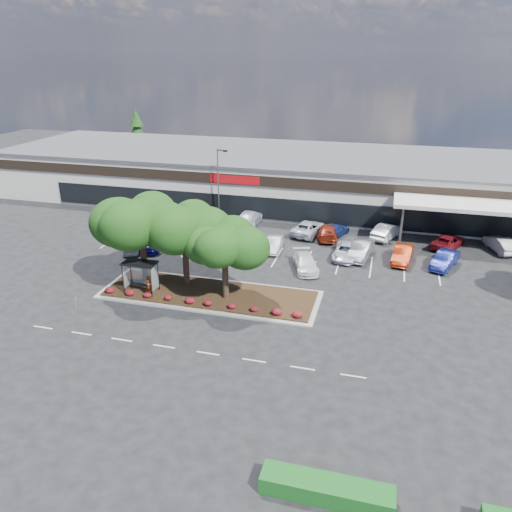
% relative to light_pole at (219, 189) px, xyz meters
% --- Properties ---
extents(ground, '(160.00, 160.00, 0.00)m').
position_rel_light_pole_xyz_m(ground, '(7.72, -23.20, -3.69)').
color(ground, black).
rests_on(ground, ground).
extents(retail_store, '(80.40, 25.20, 6.25)m').
position_rel_light_pole_xyz_m(retail_store, '(7.78, 10.71, -0.53)').
color(retail_store, silver).
rests_on(retail_store, ground).
extents(landscape_island, '(18.00, 6.00, 0.26)m').
position_rel_light_pole_xyz_m(landscape_island, '(5.72, -19.20, -3.56)').
color(landscape_island, gray).
rests_on(landscape_island, ground).
extents(lane_markings, '(33.12, 20.06, 0.01)m').
position_rel_light_pole_xyz_m(lane_markings, '(7.58, -12.78, -3.68)').
color(lane_markings, silver).
rests_on(lane_markings, ground).
extents(shrub_row, '(17.00, 0.80, 0.50)m').
position_rel_light_pole_xyz_m(shrub_row, '(5.72, -21.30, -3.18)').
color(shrub_row, maroon).
rests_on(shrub_row, landscape_island).
extents(bus_shelter, '(2.75, 1.55, 2.59)m').
position_rel_light_pole_xyz_m(bus_shelter, '(0.22, -20.25, -1.38)').
color(bus_shelter, black).
rests_on(bus_shelter, landscape_island).
extents(island_tree_west, '(7.20, 7.20, 7.89)m').
position_rel_light_pole_xyz_m(island_tree_west, '(-0.28, -18.70, 0.52)').
color(island_tree_west, '#1C3E13').
rests_on(island_tree_west, landscape_island).
extents(island_tree_mid, '(6.60, 6.60, 7.32)m').
position_rel_light_pole_xyz_m(island_tree_mid, '(3.22, -18.00, 0.23)').
color(island_tree_mid, '#1C3E13').
rests_on(island_tree_mid, landscape_island).
extents(island_tree_east, '(5.80, 5.80, 6.50)m').
position_rel_light_pole_xyz_m(island_tree_east, '(7.22, -19.50, -0.17)').
color(island_tree_east, '#1C3E13').
rests_on(island_tree_east, landscape_island).
extents(hedge_south_east, '(6.00, 1.30, 0.90)m').
position_rel_light_pole_xyz_m(hedge_south_east, '(17.72, -36.70, -3.24)').
color(hedge_south_east, '#0D4813').
rests_on(hedge_south_east, ground).
extents(conifer_north_west, '(4.40, 4.40, 10.00)m').
position_rel_light_pole_xyz_m(conifer_north_west, '(-22.28, 22.80, 1.31)').
color(conifer_north_west, '#1C3E13').
rests_on(conifer_north_west, ground).
extents(person_waiting, '(0.67, 0.48, 1.70)m').
position_rel_light_pole_xyz_m(person_waiting, '(1.13, -20.84, -2.57)').
color(person_waiting, '#594C47').
rests_on(person_waiting, landscape_island).
extents(light_pole, '(1.43, 0.66, 8.41)m').
position_rel_light_pole_xyz_m(light_pole, '(0.00, 0.00, 0.00)').
color(light_pole, gray).
rests_on(light_pole, ground).
extents(survey_stake, '(0.08, 0.14, 1.07)m').
position_rel_light_pole_xyz_m(survey_stake, '(-3.44, -24.20, -3.00)').
color(survey_stake, tan).
rests_on(survey_stake, ground).
extents(car_0, '(2.98, 4.34, 1.37)m').
position_rel_light_pole_xyz_m(car_0, '(-5.22, -11.84, -3.00)').
color(car_0, silver).
rests_on(car_0, ground).
extents(car_1, '(2.80, 6.04, 1.71)m').
position_rel_light_pole_xyz_m(car_1, '(-3.31, -10.08, -2.83)').
color(car_1, navy).
rests_on(car_1, ground).
extents(car_2, '(2.32, 4.80, 1.58)m').
position_rel_light_pole_xyz_m(car_2, '(4.43, -11.13, -2.90)').
color(car_2, '#6F1D04').
rests_on(car_2, ground).
extents(car_3, '(1.74, 4.22, 1.36)m').
position_rel_light_pole_xyz_m(car_3, '(8.48, -7.97, -3.01)').
color(car_3, silver).
rests_on(car_3, ground).
extents(car_4, '(3.42, 5.11, 1.38)m').
position_rel_light_pole_xyz_m(car_4, '(12.38, -11.91, -3.00)').
color(car_4, white).
rests_on(car_4, ground).
extents(car_5, '(2.46, 4.92, 1.34)m').
position_rel_light_pole_xyz_m(car_5, '(15.70, -8.09, -3.02)').
color(car_5, silver).
rests_on(car_5, ground).
extents(car_6, '(2.51, 5.14, 1.62)m').
position_rel_light_pole_xyz_m(car_6, '(17.07, -7.62, -2.88)').
color(car_6, slate).
rests_on(car_6, ground).
extents(car_7, '(2.20, 4.86, 1.55)m').
position_rel_light_pole_xyz_m(car_7, '(20.99, -7.58, -2.91)').
color(car_7, '#9F280D').
rests_on(car_7, ground).
extents(car_8, '(3.07, 4.77, 1.48)m').
position_rel_light_pole_xyz_m(car_8, '(24.77, -7.96, -2.94)').
color(car_8, navy).
rests_on(car_8, ground).
extents(car_9, '(2.96, 4.24, 1.33)m').
position_rel_light_pole_xyz_m(car_9, '(-4.50, -3.84, -3.02)').
color(car_9, maroon).
rests_on(car_9, ground).
extents(car_10, '(2.24, 4.92, 1.64)m').
position_rel_light_pole_xyz_m(car_10, '(-1.16, -2.18, -2.87)').
color(car_10, black).
rests_on(car_10, ground).
extents(car_11, '(2.35, 5.65, 1.63)m').
position_rel_light_pole_xyz_m(car_11, '(3.90, -0.80, -2.87)').
color(car_11, '#B8BBC6').
rests_on(car_11, ground).
extents(car_12, '(3.59, 5.79, 1.49)m').
position_rel_light_pole_xyz_m(car_12, '(11.03, -2.43, -2.94)').
color(car_12, silver).
rests_on(car_12, ground).
extents(car_13, '(3.47, 5.23, 1.41)m').
position_rel_light_pole_xyz_m(car_13, '(13.81, -2.30, -2.98)').
color(car_13, navy).
rests_on(car_13, ground).
extents(car_14, '(2.56, 5.29, 1.48)m').
position_rel_light_pole_xyz_m(car_14, '(13.25, -3.00, -2.94)').
color(car_14, maroon).
rests_on(car_14, ground).
extents(car_15, '(3.35, 5.09, 1.58)m').
position_rel_light_pole_xyz_m(car_15, '(19.33, -1.42, -2.89)').
color(car_15, white).
rests_on(car_15, ground).
extents(car_16, '(4.01, 5.41, 1.37)m').
position_rel_light_pole_xyz_m(car_16, '(25.46, -2.67, -3.00)').
color(car_16, maroon).
rests_on(car_16, ground).
extents(car_17, '(2.96, 4.81, 1.50)m').
position_rel_light_pole_xyz_m(car_17, '(30.48, -2.26, -2.94)').
color(car_17, silver).
rests_on(car_17, ground).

